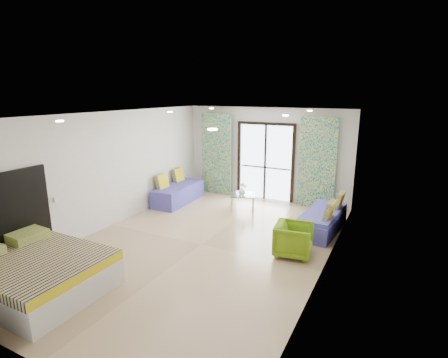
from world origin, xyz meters
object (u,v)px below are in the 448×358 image
at_px(coffee_table, 243,196).
at_px(armchair, 294,238).
at_px(bed, 36,273).
at_px(daybed_left, 178,193).
at_px(daybed_right, 323,220).

xyz_separation_m(coffee_table, armchair, (2.02, -2.08, -0.03)).
distance_m(bed, armchair, 4.56).
xyz_separation_m(bed, coffee_table, (1.31, 5.20, 0.08)).
relative_size(bed, daybed_left, 1.13).
bearing_deg(daybed_right, armchair, -95.75).
distance_m(coffee_table, armchair, 2.90).
height_order(bed, coffee_table, coffee_table).
relative_size(daybed_right, coffee_table, 2.16).
xyz_separation_m(daybed_left, coffee_table, (1.95, 0.27, 0.10)).
distance_m(daybed_right, armchair, 1.52).
distance_m(bed, daybed_right, 5.85).
distance_m(bed, daybed_left, 4.97).
xyz_separation_m(bed, daybed_right, (3.59, 4.62, -0.03)).
bearing_deg(coffee_table, bed, -104.15).
bearing_deg(daybed_left, bed, -85.42).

